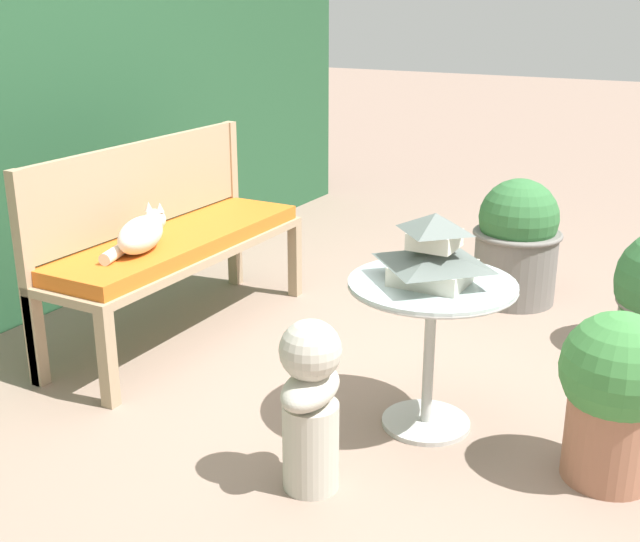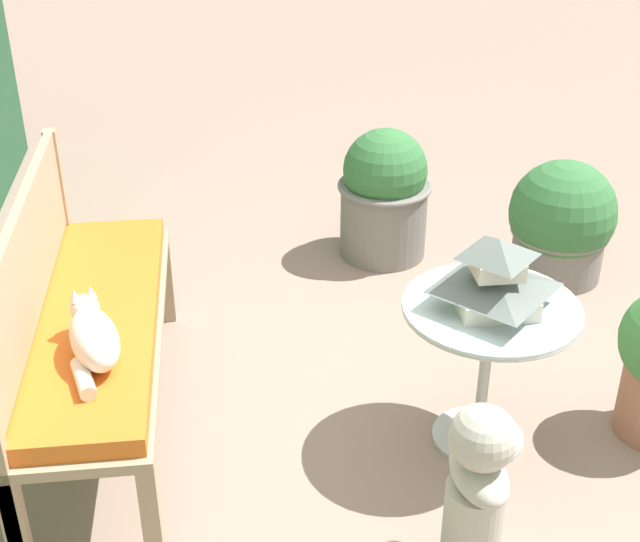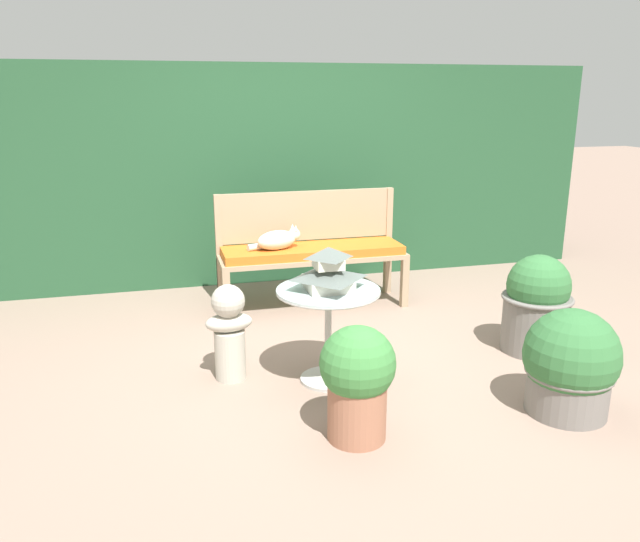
{
  "view_description": "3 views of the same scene",
  "coord_description": "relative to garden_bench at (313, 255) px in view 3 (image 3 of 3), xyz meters",
  "views": [
    {
      "loc": [
        -2.93,
        -1.33,
        1.66
      ],
      "look_at": [
        0.05,
        0.33,
        0.49
      ],
      "focal_mm": 45.0,
      "sensor_mm": 36.0,
      "label": 1
    },
    {
      "loc": [
        -2.84,
        0.65,
        2.33
      ],
      "look_at": [
        0.05,
        0.31,
        0.68
      ],
      "focal_mm": 50.0,
      "sensor_mm": 36.0,
      "label": 2
    },
    {
      "loc": [
        -1.18,
        -3.88,
        1.81
      ],
      "look_at": [
        0.05,
        0.76,
        0.43
      ],
      "focal_mm": 35.0,
      "sensor_mm": 36.0,
      "label": 3
    }
  ],
  "objects": [
    {
      "name": "potted_plant_table_far",
      "position": [
        0.97,
        -2.21,
        -0.17
      ],
      "size": [
        0.54,
        0.54,
        0.63
      ],
      "color": "slate",
      "rests_on": "ground"
    },
    {
      "name": "ground",
      "position": [
        -0.09,
        -1.15,
        -0.46
      ],
      "size": [
        30.0,
        30.0,
        0.0
      ],
      "primitive_type": "plane",
      "color": "gray"
    },
    {
      "name": "garden_bench",
      "position": [
        0.0,
        0.0,
        0.0
      ],
      "size": [
        1.6,
        0.48,
        0.54
      ],
      "color": "tan",
      "rests_on": "ground"
    },
    {
      "name": "patio_table",
      "position": [
        -0.27,
        -1.45,
        0.02
      ],
      "size": [
        0.66,
        0.66,
        0.62
      ],
      "color": "#B7B7B2",
      "rests_on": "ground"
    },
    {
      "name": "pagoda_birdhouse",
      "position": [
        -0.27,
        -1.45,
        0.28
      ],
      "size": [
        0.37,
        0.37,
        0.27
      ],
      "color": "silver",
      "rests_on": "patio_table"
    },
    {
      "name": "foliage_hedge_back",
      "position": [
        -0.09,
        1.29,
        0.57
      ],
      "size": [
        6.4,
        0.9,
        2.07
      ],
      "primitive_type": "cube",
      "color": "#234C2D",
      "rests_on": "ground"
    },
    {
      "name": "cat",
      "position": [
        -0.31,
        -0.03,
        0.16
      ],
      "size": [
        0.46,
        0.25,
        0.2
      ],
      "rotation": [
        0.0,
        0.0,
        0.28
      ],
      "color": "silver",
      "rests_on": "garden_bench"
    },
    {
      "name": "garden_bust",
      "position": [
        -0.87,
        -1.25,
        -0.13
      ],
      "size": [
        0.31,
        0.22,
        0.64
      ],
      "rotation": [
        0.0,
        0.0,
        0.06
      ],
      "color": "#B7B2A3",
      "rests_on": "ground"
    },
    {
      "name": "potted_plant_path_edge",
      "position": [
        1.31,
        -1.35,
        -0.12
      ],
      "size": [
        0.5,
        0.5,
        0.71
      ],
      "color": "slate",
      "rests_on": "ground"
    },
    {
      "name": "bench_backrest",
      "position": [
        0.0,
        0.22,
        0.25
      ],
      "size": [
        1.6,
        0.06,
        0.98
      ],
      "color": "tan",
      "rests_on": "ground"
    },
    {
      "name": "potted_plant_patio_mid",
      "position": [
        -0.3,
        -2.17,
        -0.12
      ],
      "size": [
        0.41,
        0.41,
        0.64
      ],
      "color": "#9E664C",
      "rests_on": "ground"
    }
  ]
}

